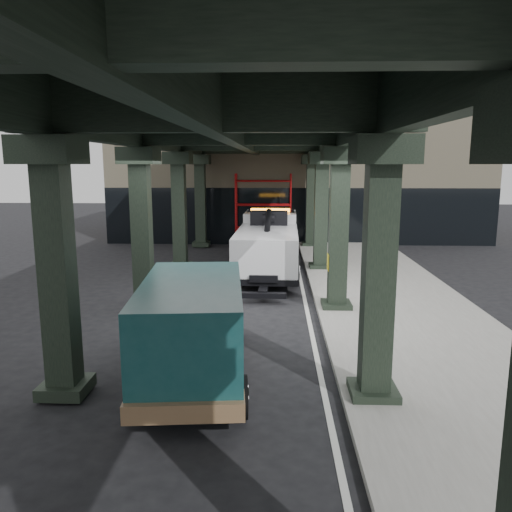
# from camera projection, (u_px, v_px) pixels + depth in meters

# --- Properties ---
(ground) EXTENTS (90.00, 90.00, 0.00)m
(ground) POSITION_uv_depth(u_px,v_px,m) (249.00, 331.00, 13.64)
(ground) COLOR black
(ground) RESTS_ON ground
(sidewalk) EXTENTS (5.00, 40.00, 0.15)m
(sidewalk) POSITION_uv_depth(u_px,v_px,m) (398.00, 310.00, 15.42)
(sidewalk) COLOR gray
(sidewalk) RESTS_ON ground
(lane_stripe) EXTENTS (0.12, 38.00, 0.01)m
(lane_stripe) POSITION_uv_depth(u_px,v_px,m) (307.00, 311.00, 15.54)
(lane_stripe) COLOR silver
(lane_stripe) RESTS_ON ground
(viaduct) EXTENTS (7.40, 32.00, 6.40)m
(viaduct) POSITION_uv_depth(u_px,v_px,m) (239.00, 131.00, 14.63)
(viaduct) COLOR black
(viaduct) RESTS_ON ground
(building) EXTENTS (22.00, 10.00, 8.00)m
(building) POSITION_uv_depth(u_px,v_px,m) (296.00, 172.00, 32.49)
(building) COLOR #C6B793
(building) RESTS_ON ground
(scaffolding) EXTENTS (3.08, 0.88, 4.00)m
(scaffolding) POSITION_uv_depth(u_px,v_px,m) (263.00, 208.00, 27.65)
(scaffolding) COLOR #B60E10
(scaffolding) RESTS_ON ground
(tow_truck) EXTENTS (2.64, 8.27, 2.69)m
(tow_truck) POSITION_uv_depth(u_px,v_px,m) (269.00, 242.00, 20.76)
(tow_truck) COLOR black
(tow_truck) RESTS_ON ground
(towed_van) EXTENTS (2.58, 5.54, 2.18)m
(towed_van) POSITION_uv_depth(u_px,v_px,m) (193.00, 326.00, 10.42)
(towed_van) COLOR #124143
(towed_van) RESTS_ON ground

